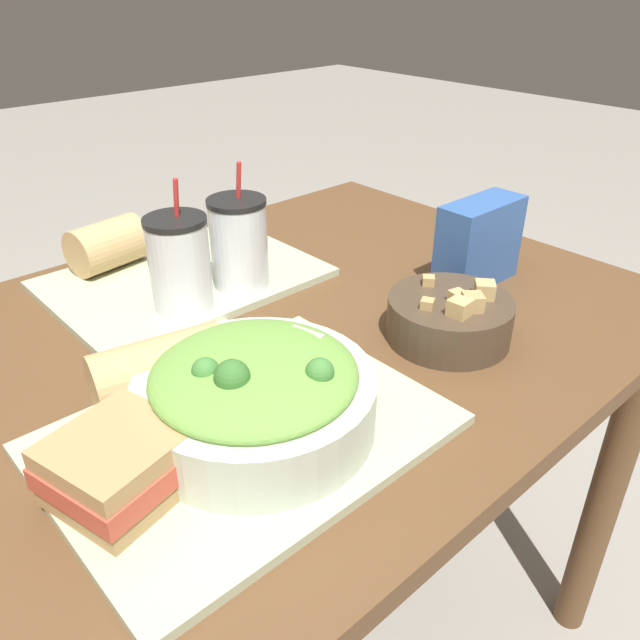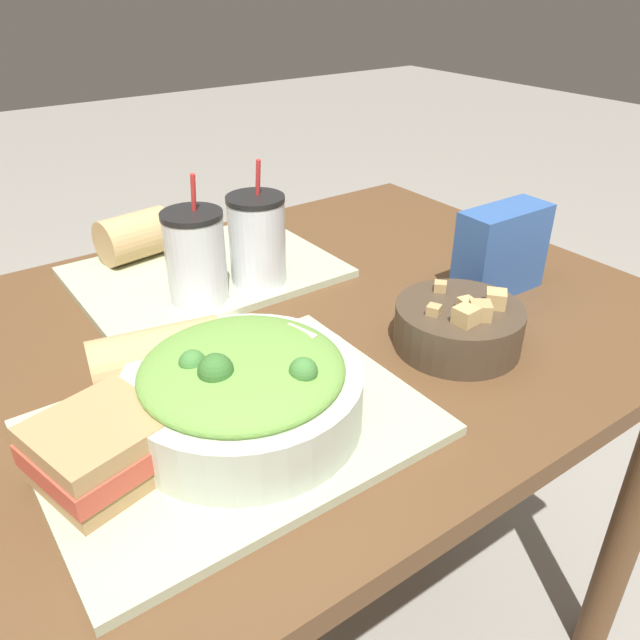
{
  "view_description": "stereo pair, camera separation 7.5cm",
  "coord_description": "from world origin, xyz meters",
  "px_view_note": "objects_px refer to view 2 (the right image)",
  "views": [
    {
      "loc": [
        -0.34,
        -0.61,
        1.22
      ],
      "look_at": [
        0.1,
        -0.13,
        0.84
      ],
      "focal_mm": 35.0,
      "sensor_mm": 36.0,
      "label": 1
    },
    {
      "loc": [
        -0.28,
        -0.66,
        1.22
      ],
      "look_at": [
        0.1,
        -0.13,
        0.84
      ],
      "focal_mm": 35.0,
      "sensor_mm": 36.0,
      "label": 2
    }
  ],
  "objects_px": {
    "drink_cup_red": "(257,242)",
    "napkin_folded": "(194,345)",
    "sandwich_near": "(101,448)",
    "drink_cup_dark": "(196,259)",
    "soup_bowl": "(459,325)",
    "chip_bag": "(501,250)",
    "baguette_near": "(160,360)",
    "baguette_far": "(136,236)",
    "salad_bowl": "(244,388)"
  },
  "relations": [
    {
      "from": "drink_cup_red",
      "to": "napkin_folded",
      "type": "height_order",
      "value": "drink_cup_red"
    },
    {
      "from": "sandwich_near",
      "to": "drink_cup_dark",
      "type": "bearing_deg",
      "value": 35.35
    },
    {
      "from": "soup_bowl",
      "to": "drink_cup_red",
      "type": "xyz_separation_m",
      "value": [
        -0.12,
        0.3,
        0.04
      ]
    },
    {
      "from": "drink_cup_dark",
      "to": "chip_bag",
      "type": "height_order",
      "value": "drink_cup_dark"
    },
    {
      "from": "sandwich_near",
      "to": "drink_cup_red",
      "type": "xyz_separation_m",
      "value": [
        0.34,
        0.28,
        0.03
      ]
    },
    {
      "from": "baguette_near",
      "to": "napkin_folded",
      "type": "relative_size",
      "value": 0.89
    },
    {
      "from": "drink_cup_dark",
      "to": "napkin_folded",
      "type": "bearing_deg",
      "value": -120.56
    },
    {
      "from": "baguette_far",
      "to": "drink_cup_dark",
      "type": "xyz_separation_m",
      "value": [
        0.02,
        -0.2,
        0.02
      ]
    },
    {
      "from": "sandwich_near",
      "to": "soup_bowl",
      "type": "bearing_deg",
      "value": -17.14
    },
    {
      "from": "soup_bowl",
      "to": "baguette_near",
      "type": "bearing_deg",
      "value": 161.24
    },
    {
      "from": "drink_cup_red",
      "to": "chip_bag",
      "type": "relative_size",
      "value": 1.31
    },
    {
      "from": "drink_cup_red",
      "to": "napkin_folded",
      "type": "relative_size",
      "value": 1.07
    },
    {
      "from": "salad_bowl",
      "to": "chip_bag",
      "type": "distance_m",
      "value": 0.49
    },
    {
      "from": "salad_bowl",
      "to": "drink_cup_red",
      "type": "distance_m",
      "value": 0.35
    },
    {
      "from": "baguette_near",
      "to": "napkin_folded",
      "type": "bearing_deg",
      "value": -31.81
    },
    {
      "from": "baguette_far",
      "to": "soup_bowl",
      "type": "bearing_deg",
      "value": -162.0
    },
    {
      "from": "baguette_far",
      "to": "drink_cup_dark",
      "type": "bearing_deg",
      "value": 177.1
    },
    {
      "from": "salad_bowl",
      "to": "drink_cup_dark",
      "type": "bearing_deg",
      "value": 73.24
    },
    {
      "from": "soup_bowl",
      "to": "salad_bowl",
      "type": "bearing_deg",
      "value": 177.53
    },
    {
      "from": "chip_bag",
      "to": "baguette_near",
      "type": "bearing_deg",
      "value": 175.97
    },
    {
      "from": "baguette_far",
      "to": "drink_cup_red",
      "type": "xyz_separation_m",
      "value": [
        0.12,
        -0.2,
        0.03
      ]
    },
    {
      "from": "salad_bowl",
      "to": "drink_cup_dark",
      "type": "xyz_separation_m",
      "value": [
        0.09,
        0.29,
        0.02
      ]
    },
    {
      "from": "napkin_folded",
      "to": "baguette_near",
      "type": "bearing_deg",
      "value": -133.04
    },
    {
      "from": "baguette_far",
      "to": "chip_bag",
      "type": "relative_size",
      "value": 0.84
    },
    {
      "from": "baguette_far",
      "to": "salad_bowl",
      "type": "bearing_deg",
      "value": 163.73
    },
    {
      "from": "baguette_near",
      "to": "chip_bag",
      "type": "distance_m",
      "value": 0.54
    },
    {
      "from": "sandwich_near",
      "to": "chip_bag",
      "type": "bearing_deg",
      "value": -9.23
    },
    {
      "from": "baguette_far",
      "to": "chip_bag",
      "type": "height_order",
      "value": "chip_bag"
    },
    {
      "from": "baguette_near",
      "to": "drink_cup_dark",
      "type": "height_order",
      "value": "drink_cup_dark"
    },
    {
      "from": "drink_cup_red",
      "to": "chip_bag",
      "type": "height_order",
      "value": "drink_cup_red"
    },
    {
      "from": "baguette_far",
      "to": "drink_cup_red",
      "type": "relative_size",
      "value": 0.65
    },
    {
      "from": "baguette_near",
      "to": "napkin_folded",
      "type": "height_order",
      "value": "baguette_near"
    },
    {
      "from": "drink_cup_red",
      "to": "sandwich_near",
      "type": "bearing_deg",
      "value": -140.41
    },
    {
      "from": "chip_bag",
      "to": "drink_cup_dark",
      "type": "bearing_deg",
      "value": 151.16
    },
    {
      "from": "baguette_near",
      "to": "baguette_far",
      "type": "distance_m",
      "value": 0.4
    },
    {
      "from": "baguette_near",
      "to": "chip_bag",
      "type": "height_order",
      "value": "chip_bag"
    },
    {
      "from": "napkin_folded",
      "to": "soup_bowl",
      "type": "bearing_deg",
      "value": -35.56
    },
    {
      "from": "drink_cup_dark",
      "to": "chip_bag",
      "type": "distance_m",
      "value": 0.46
    },
    {
      "from": "soup_bowl",
      "to": "chip_bag",
      "type": "xyz_separation_m",
      "value": [
        0.17,
        0.08,
        0.03
      ]
    },
    {
      "from": "salad_bowl",
      "to": "sandwich_near",
      "type": "bearing_deg",
      "value": 176.83
    },
    {
      "from": "sandwich_near",
      "to": "chip_bag",
      "type": "height_order",
      "value": "chip_bag"
    },
    {
      "from": "salad_bowl",
      "to": "napkin_folded",
      "type": "relative_size",
      "value": 1.42
    },
    {
      "from": "sandwich_near",
      "to": "napkin_folded",
      "type": "distance_m",
      "value": 0.26
    },
    {
      "from": "baguette_far",
      "to": "baguette_near",
      "type": "bearing_deg",
      "value": 154.6
    },
    {
      "from": "baguette_far",
      "to": "drink_cup_red",
      "type": "height_order",
      "value": "drink_cup_red"
    },
    {
      "from": "soup_bowl",
      "to": "baguette_far",
      "type": "height_order",
      "value": "baguette_far"
    },
    {
      "from": "drink_cup_dark",
      "to": "drink_cup_red",
      "type": "xyz_separation_m",
      "value": [
        0.1,
        0.0,
        0.0
      ]
    },
    {
      "from": "baguette_near",
      "to": "soup_bowl",
      "type": "bearing_deg",
      "value": -97.54
    },
    {
      "from": "soup_bowl",
      "to": "chip_bag",
      "type": "bearing_deg",
      "value": 25.07
    },
    {
      "from": "salad_bowl",
      "to": "soup_bowl",
      "type": "distance_m",
      "value": 0.32
    }
  ]
}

